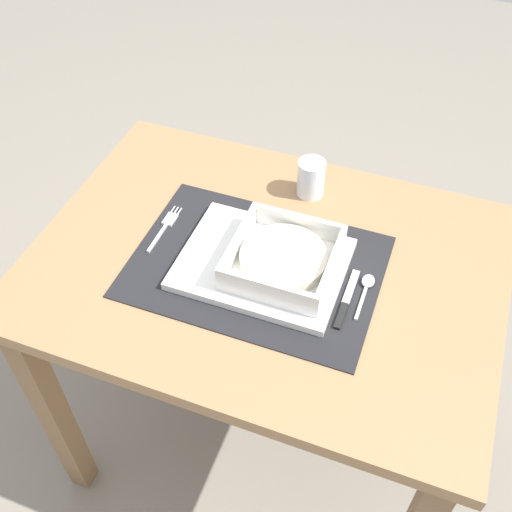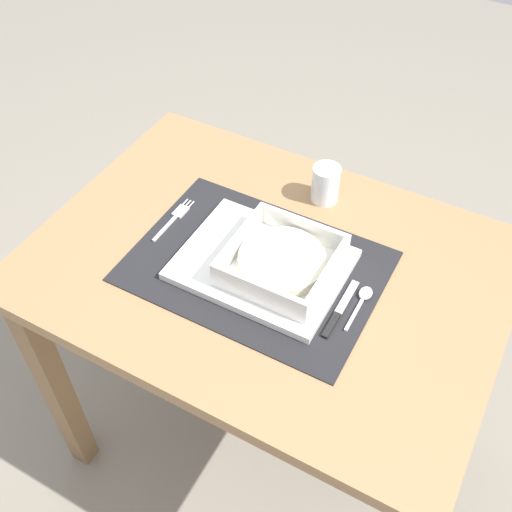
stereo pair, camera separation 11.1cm
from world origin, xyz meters
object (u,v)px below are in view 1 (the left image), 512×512
butter_knife (346,302)px  drinking_glass (311,180)px  spoon (367,285)px  dining_table (265,298)px  fork (166,225)px  porridge_bowl (283,260)px

butter_knife → drinking_glass: (-0.15, 0.27, 0.03)m
spoon → dining_table: bearing=177.4°
fork → dining_table: bearing=-2.1°
dining_table → drinking_glass: size_ratio=10.96×
spoon → butter_knife: size_ratio=0.77×
dining_table → butter_knife: (0.17, -0.05, 0.12)m
spoon → drinking_glass: (-0.18, 0.22, 0.03)m
dining_table → drinking_glass: drinking_glass is taller
fork → butter_knife: butter_knife is taller
dining_table → drinking_glass: 0.27m
butter_knife → drinking_glass: 0.31m
fork → spoon: (0.42, -0.02, 0.00)m
porridge_bowl → spoon: (0.16, 0.02, -0.03)m
porridge_bowl → fork: size_ratio=1.39×
dining_table → butter_knife: size_ratio=6.30×
dining_table → fork: (-0.22, 0.02, 0.12)m
dining_table → porridge_bowl: bearing=-25.9°
fork → porridge_bowl: bearing=-5.7°
butter_knife → drinking_glass: bearing=116.6°
dining_table → fork: size_ratio=6.59×
porridge_bowl → spoon: size_ratio=1.74×
spoon → fork: bearing=175.2°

